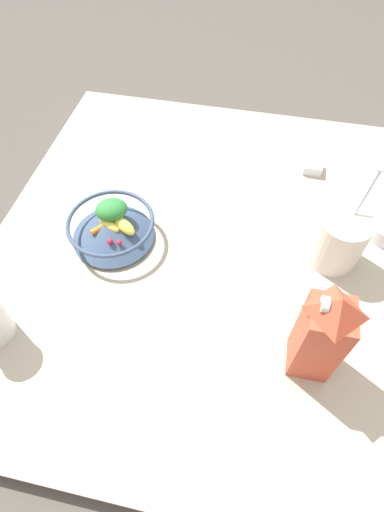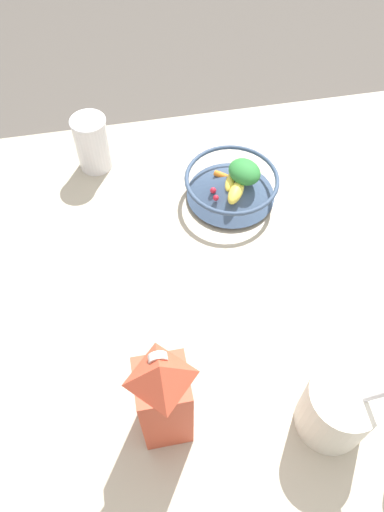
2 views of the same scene
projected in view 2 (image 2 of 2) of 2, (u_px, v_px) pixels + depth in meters
name	position (u px, v px, depth m)	size (l,w,h in m)	color
ground_plane	(272.00, 305.00, 1.07)	(6.00, 6.00, 0.00)	#4C4742
countertop	(273.00, 300.00, 1.05)	(1.18, 1.18, 0.04)	#B2A893
fruit_bowl	(232.00, 185.00, 1.15)	(0.22, 0.22, 0.10)	#384C6B
milk_carton	(164.00, 398.00, 0.78)	(0.08, 0.08, 0.26)	#CC4C33
yogurt_tub	(338.00, 407.00, 0.82)	(0.13, 0.12, 0.25)	silver
drinking_cup	(92.00, 142.00, 1.19)	(0.08, 0.08, 0.14)	white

